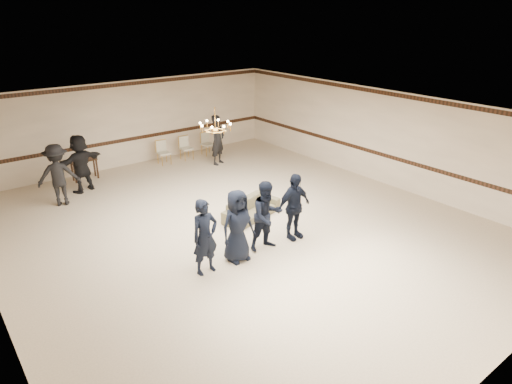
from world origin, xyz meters
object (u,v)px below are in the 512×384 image
at_px(adult_mid, 81,163).
at_px(banquet_chair_right, 208,144).
at_px(chandelier, 215,119).
at_px(banquet_chair_mid, 186,148).
at_px(adult_right, 218,140).
at_px(boy_a, 205,237).
at_px(boy_d, 294,207).
at_px(settee, 252,208).
at_px(adult_left, 58,175).
at_px(console_table, 85,170).
at_px(banquet_chair_left, 164,153).
at_px(boy_c, 267,216).
at_px(boy_b, 237,226).

relative_size(adult_mid, banquet_chair_right, 2.09).
distance_m(chandelier, banquet_chair_mid, 6.02).
xyz_separation_m(adult_mid, adult_right, (5.10, -0.40, 0.00)).
height_order(boy_a, boy_d, same).
relative_size(settee, adult_left, 0.98).
distance_m(banquet_chair_right, console_table, 5.00).
bearing_deg(banquet_chair_mid, adult_mid, -168.46).
xyz_separation_m(boy_a, boy_d, (2.70, 0.00, 0.00)).
distance_m(chandelier, banquet_chair_left, 5.78).
height_order(boy_c, settee, boy_c).
bearing_deg(settee, console_table, 100.41).
distance_m(boy_c, banquet_chair_mid, 7.87).
height_order(boy_b, adult_mid, adult_mid).
bearing_deg(adult_left, boy_c, 138.43).
bearing_deg(boy_a, adult_left, 101.46).
height_order(adult_mid, banquet_chair_mid, adult_mid).
height_order(boy_d, banquet_chair_right, boy_d).
bearing_deg(banquet_chair_left, console_table, -177.96).
bearing_deg(adult_right, banquet_chair_right, 52.09).
height_order(adult_mid, banquet_chair_right, adult_mid).
bearing_deg(adult_right, chandelier, -148.14).
bearing_deg(settee, boy_b, -149.49).
bearing_deg(banquet_chair_left, banquet_chair_right, 5.86).
distance_m(boy_a, boy_c, 1.80).
xyz_separation_m(boy_d, adult_left, (-4.17, 6.04, 0.06)).
xyz_separation_m(boy_a, boy_c, (1.80, 0.00, 0.00)).
xyz_separation_m(boy_c, banquet_chair_right, (3.02, 7.59, -0.44)).
distance_m(adult_mid, banquet_chair_mid, 4.50).
bearing_deg(console_table, adult_right, -20.11).
bearing_deg(banquet_chair_left, boy_b, -98.36).
xyz_separation_m(banquet_chair_left, banquet_chair_right, (2.00, 0.00, 0.00)).
height_order(boy_b, adult_left, adult_left).
bearing_deg(banquet_chair_left, settee, -86.28).
relative_size(adult_right, banquet_chair_left, 2.09).
bearing_deg(settee, adult_left, 118.97).
xyz_separation_m(boy_d, banquet_chair_mid, (1.12, 7.59, -0.44)).
relative_size(adult_right, banquet_chair_mid, 2.09).
xyz_separation_m(boy_a, banquet_chair_left, (2.82, 7.59, -0.44)).
relative_size(boy_b, adult_mid, 0.93).
bearing_deg(boy_d, banquet_chair_right, 73.99).
bearing_deg(banquet_chair_right, adult_left, -171.62).
relative_size(settee, banquet_chair_mid, 2.04).
relative_size(chandelier, boy_c, 0.52).
height_order(adult_left, banquet_chair_left, adult_left).
distance_m(boy_d, banquet_chair_left, 7.60).
bearing_deg(banquet_chair_right, adult_mid, -176.50).
height_order(chandelier, settee, chandelier).
xyz_separation_m(adult_right, banquet_chair_right, (0.30, 1.25, -0.50)).
bearing_deg(banquet_chair_left, boy_a, -104.55).
relative_size(adult_mid, banquet_chair_mid, 2.09).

